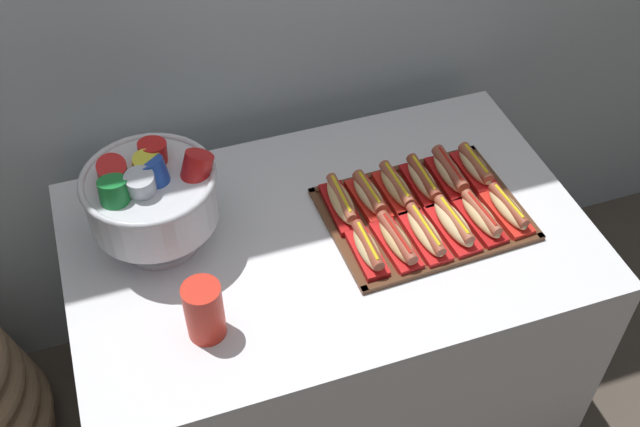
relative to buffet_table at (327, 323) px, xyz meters
The scene contains 17 objects.
ground_plane 0.41m from the buffet_table, ahead, with size 10.00×10.00×0.00m, color #4C4238.
buffet_table is the anchor object (origin of this frame).
serving_tray 0.45m from the buffet_table, ahead, with size 0.49×0.38×0.01m.
hot_dog_0 0.42m from the buffet_table, 61.17° to the right, with size 0.06×0.15×0.06m.
hot_dog_1 0.44m from the buffet_table, 38.11° to the right, with size 0.07×0.18×0.06m.
hot_dog_2 0.46m from the buffet_table, 26.15° to the right, with size 0.07×0.18×0.06m.
hot_dog_3 0.50m from the buffet_table, 19.41° to the right, with size 0.08×0.18×0.06m.
hot_dog_4 0.55m from the buffet_table, 15.19° to the right, with size 0.08×0.18×0.06m.
hot_dog_5 0.60m from the buffet_table, 12.34° to the right, with size 0.07×0.17×0.06m.
hot_dog_6 0.41m from the buffet_table, 46.63° to the left, with size 0.06×0.18×0.06m.
hot_dog_7 0.43m from the buffet_table, 24.81° to the left, with size 0.07×0.17×0.06m.
hot_dog_8 0.46m from the buffet_table, 16.96° to the left, with size 0.07×0.17×0.06m.
hot_dog_9 0.49m from the buffet_table, 13.08° to the left, with size 0.06×0.17×0.06m.
hot_dog_10 0.54m from the buffet_table, 10.78° to the left, with size 0.06×0.17×0.06m.
hot_dog_11 0.59m from the buffet_table, ahead, with size 0.07×0.16×0.06m.
punch_bowl 0.66m from the buffet_table, 164.82° to the left, with size 0.31×0.31×0.27m.
cup_stack 0.59m from the buffet_table, 150.97° to the right, with size 0.08×0.08×0.15m.
Camera 1 is at (-0.43, -1.21, 2.16)m, focal length 43.34 mm.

